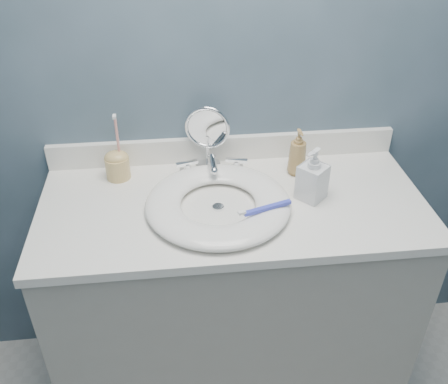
{
  "coord_description": "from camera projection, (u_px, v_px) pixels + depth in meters",
  "views": [
    {
      "loc": [
        -0.17,
        -0.29,
        1.8
      ],
      "look_at": [
        -0.03,
        0.94,
        0.94
      ],
      "focal_mm": 40.0,
      "sensor_mm": 36.0,
      "label": 1
    }
  ],
  "objects": [
    {
      "name": "back_wall",
      "position": [
        223.0,
        73.0,
        1.62
      ],
      "size": [
        2.2,
        0.02,
        2.4
      ],
      "primitive_type": "cube",
      "color": "#3E525E",
      "rests_on": "ground"
    },
    {
      "name": "vanity_cabinet",
      "position": [
        232.0,
        302.0,
        1.83
      ],
      "size": [
        1.2,
        0.55,
        0.85
      ],
      "primitive_type": "cube",
      "color": "#A4A196",
      "rests_on": "ground"
    },
    {
      "name": "countertop",
      "position": [
        233.0,
        205.0,
        1.58
      ],
      "size": [
        1.22,
        0.57,
        0.03
      ],
      "primitive_type": "cube",
      "color": "white",
      "rests_on": "vanity_cabinet"
    },
    {
      "name": "backsplash",
      "position": [
        224.0,
        148.0,
        1.77
      ],
      "size": [
        1.22,
        0.02,
        0.09
      ],
      "primitive_type": "cube",
      "color": "white",
      "rests_on": "countertop"
    },
    {
      "name": "basin",
      "position": [
        218.0,
        203.0,
        1.54
      ],
      "size": [
        0.45,
        0.45,
        0.04
      ],
      "primitive_type": null,
      "color": "white",
      "rests_on": "countertop"
    },
    {
      "name": "drain",
      "position": [
        218.0,
        207.0,
        1.54
      ],
      "size": [
        0.04,
        0.04,
        0.01
      ],
      "primitive_type": "cylinder",
      "color": "silver",
      "rests_on": "countertop"
    },
    {
      "name": "faucet",
      "position": [
        212.0,
        168.0,
        1.69
      ],
      "size": [
        0.25,
        0.13,
        0.07
      ],
      "color": "silver",
      "rests_on": "countertop"
    },
    {
      "name": "makeup_mirror",
      "position": [
        207.0,
        135.0,
        1.68
      ],
      "size": [
        0.15,
        0.09,
        0.23
      ],
      "rotation": [
        0.0,
        0.0,
        -0.24
      ],
      "color": "silver",
      "rests_on": "countertop"
    },
    {
      "name": "soap_bottle_amber",
      "position": [
        298.0,
        152.0,
        1.67
      ],
      "size": [
        0.07,
        0.07,
        0.16
      ],
      "primitive_type": "imported",
      "rotation": [
        0.0,
        0.0,
        0.06
      ],
      "color": "#9F7C47",
      "rests_on": "countertop"
    },
    {
      "name": "soap_bottle_clear",
      "position": [
        313.0,
        174.0,
        1.55
      ],
      "size": [
        0.11,
        0.11,
        0.17
      ],
      "primitive_type": "imported",
      "rotation": [
        0.0,
        0.0,
        -0.83
      ],
      "color": "silver",
      "rests_on": "countertop"
    },
    {
      "name": "toothbrush_holder",
      "position": [
        117.0,
        164.0,
        1.66
      ],
      "size": [
        0.08,
        0.08,
        0.23
      ],
      "rotation": [
        0.0,
        0.0,
        0.16
      ],
      "color": "tan",
      "rests_on": "countertop"
    },
    {
      "name": "toothbrush_lying",
      "position": [
        266.0,
        208.0,
        1.47
      ],
      "size": [
        0.17,
        0.07,
        0.02
      ],
      "rotation": [
        0.0,
        0.0,
        0.32
      ],
      "color": "#3943CB",
      "rests_on": "basin"
    }
  ]
}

